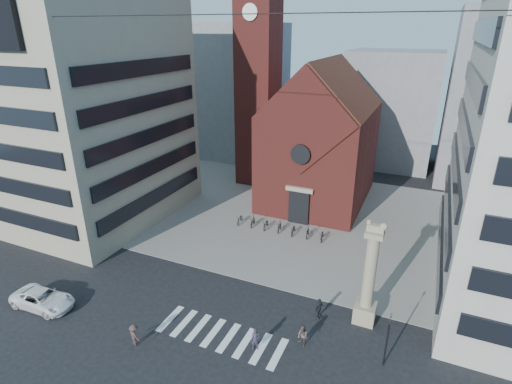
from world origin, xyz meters
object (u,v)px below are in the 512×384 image
scooter_0 (240,219)px  pedestrian_1 (303,336)px  pedestrian_0 (255,339)px  traffic_light (387,338)px  lion_column (369,283)px  pedestrian_2 (319,308)px  white_car (43,299)px

scooter_0 → pedestrian_1: bearing=-59.8°
pedestrian_0 → pedestrian_1: pedestrian_0 is taller
traffic_light → pedestrian_1: traffic_light is taller
traffic_light → pedestrian_0: size_ratio=2.52×
lion_column → scooter_0: size_ratio=4.44×
lion_column → traffic_light: 4.62m
traffic_light → pedestrian_2: bearing=152.0°
traffic_light → pedestrian_2: traffic_light is taller
pedestrian_0 → scooter_0: 19.80m
pedestrian_0 → white_car: bearing=161.5°
white_car → pedestrian_0: pedestrian_0 is taller
scooter_0 → pedestrian_0: bearing=-69.6°
pedestrian_1 → pedestrian_2: size_ratio=0.93×
pedestrian_1 → traffic_light: bearing=35.5°
traffic_light → pedestrian_1: 5.82m
lion_column → white_car: size_ratio=1.63×
lion_column → scooter_0: (-16.23, 11.09, -2.89)m
traffic_light → pedestrian_1: bearing=-175.2°
white_car → pedestrian_0: size_ratio=3.11×
pedestrian_0 → pedestrian_2: (3.19, 5.03, 0.03)m
white_car → pedestrian_2: (20.96, 7.82, 0.15)m
lion_column → pedestrian_2: size_ratio=4.89×
pedestrian_0 → traffic_light: bearing=-13.1°
lion_column → white_car: lion_column is taller
traffic_light → pedestrian_2: 6.23m
white_car → scooter_0: 21.64m
white_car → pedestrian_1: 21.19m
white_car → pedestrian_2: bearing=-72.3°
lion_column → pedestrian_0: lion_column is taller
white_car → pedestrian_2: pedestrian_2 is taller
lion_column → scooter_0: 19.87m
pedestrian_0 → scooter_0: size_ratio=0.87×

